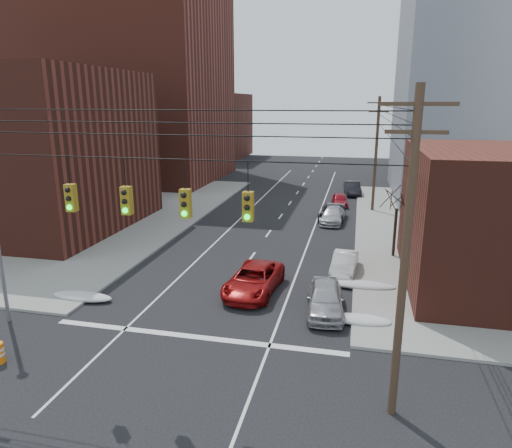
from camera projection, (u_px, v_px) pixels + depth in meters
The scene contains 25 objects.
ground at pixel (126, 434), 14.84m from camera, with size 160.00×160.00×0.00m, color black.
sidewalk_nw at pixel (12, 208), 45.98m from camera, with size 40.00×40.00×0.15m, color gray.
building_brick_tall at pixel (129, 67), 61.28m from camera, with size 24.00×20.00×30.00m, color maroon.
building_brick_near at pixel (9, 150), 38.55m from camera, with size 20.00×16.00×13.00m, color #532219.
building_brick_far at pixel (187, 126), 88.53m from camera, with size 22.00×18.00×12.00m, color #532219.
building_office at pixel (508, 82), 48.43m from camera, with size 22.00×20.00×25.00m, color gray.
building_glass at pixel (471, 99), 72.90m from camera, with size 20.00×18.00×22.00m, color gray.
utility_pole_right at pixel (405, 255), 14.38m from camera, with size 2.20×0.28×11.00m.
utility_pole_far at pixel (376, 153), 43.60m from camera, with size 2.20×0.28×11.00m.
traffic_signals at pixel (155, 200), 15.77m from camera, with size 17.00×0.42×2.02m.
bare_tree at pixel (395, 225), 31.06m from camera, with size 2.09×2.20×4.93m.
snow_nw at pixel (82, 296), 24.83m from camera, with size 3.50×1.08×0.42m, color silver.
snow_ne at pixel (360, 320), 22.18m from camera, with size 3.00×1.08×0.42m, color silver.
snow_east_far at pixel (360, 285), 26.42m from camera, with size 4.00×1.08×0.42m, color silver.
red_pickup at pixel (254, 280), 25.72m from camera, with size 2.51×5.45×1.51m, color maroon.
parked_car_a at pixel (325, 298), 23.22m from camera, with size 1.83×4.55×1.55m, color #A6A6AA.
parked_car_b at pixel (344, 264), 28.52m from camera, with size 1.42×4.08×1.34m, color silver.
parked_car_c at pixel (332, 213), 41.66m from camera, with size 2.22×4.81×1.34m, color black.
parked_car_d at pixel (333, 215), 40.66m from camera, with size 1.91×4.69×1.36m, color #B0B0B5.
parked_car_e at pixel (340, 200), 47.34m from camera, with size 1.49×3.71×1.27m, color maroon.
parked_car_f at pixel (352, 188), 53.00m from camera, with size 1.62×4.66×1.53m, color black.
lot_car_a at pixel (87, 218), 39.28m from camera, with size 1.42×4.06×1.34m, color white.
lot_car_b at pixel (129, 200), 46.21m from camera, with size 2.37×5.15×1.43m, color #A4A4A9.
lot_car_c at pixel (60, 227), 36.53m from camera, with size 1.82×4.47×1.30m, color black.
lot_car_d at pixel (85, 212), 41.50m from camera, with size 1.57×3.90×1.33m, color silver.
Camera 1 is at (6.88, -11.33, 10.45)m, focal length 32.00 mm.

